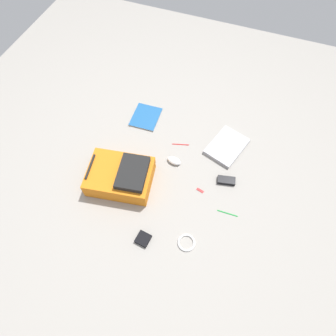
{
  "coord_description": "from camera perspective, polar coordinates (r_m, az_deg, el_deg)",
  "views": [
    {
      "loc": [
        -0.99,
        -0.41,
        1.91
      ],
      "look_at": [
        0.04,
        -0.03,
        0.02
      ],
      "focal_mm": 30.89,
      "sensor_mm": 36.0,
      "label": 1
    }
  ],
  "objects": [
    {
      "name": "cable_coil",
      "position": [
        1.98,
        3.65,
        -14.48
      ],
      "size": [
        0.12,
        0.12,
        0.01
      ],
      "primitive_type": "torus",
      "color": "silver",
      "rests_on": "ground_plane"
    },
    {
      "name": "computer_mouse",
      "position": [
        2.22,
        1.21,
        1.46
      ],
      "size": [
        0.08,
        0.12,
        0.04
      ],
      "primitive_type": "ellipsoid",
      "rotation": [
        0.0,
        0.0,
        -0.17
      ],
      "color": "silver",
      "rests_on": "ground_plane"
    },
    {
      "name": "laptop",
      "position": [
        2.34,
        11.5,
        4.22
      ],
      "size": [
        0.39,
        0.33,
        0.03
      ],
      "color": "#929296",
      "rests_on": "ground_plane"
    },
    {
      "name": "pen_blue",
      "position": [
        2.09,
        11.66,
        -8.71
      ],
      "size": [
        0.01,
        0.15,
        0.01
      ],
      "primitive_type": "cylinder",
      "rotation": [
        1.57,
        0.0,
        0.04
      ],
      "color": "#198C33",
      "rests_on": "ground_plane"
    },
    {
      "name": "backpack",
      "position": [
        2.11,
        -9.19,
        -1.58
      ],
      "size": [
        0.41,
        0.5,
        0.18
      ],
      "color": "orange",
      "rests_on": "ground_plane"
    },
    {
      "name": "ground_plane",
      "position": [
        2.19,
        -1.0,
        -0.9
      ],
      "size": [
        3.94,
        3.94,
        0.0
      ],
      "primitive_type": "plane",
      "color": "gray"
    },
    {
      "name": "book_blue",
      "position": [
        2.5,
        -4.4,
        10.02
      ],
      "size": [
        0.27,
        0.23,
        0.01
      ],
      "color": "silver",
      "rests_on": "ground_plane"
    },
    {
      "name": "usb_stick",
      "position": [
        2.13,
        6.37,
        -4.4
      ],
      "size": [
        0.03,
        0.06,
        0.01
      ],
      "primitive_type": "cube",
      "rotation": [
        0.0,
        0.0,
        -0.23
      ],
      "color": "#B21919",
      "rests_on": "ground_plane"
    },
    {
      "name": "earbud_pouch",
      "position": [
        1.98,
        -4.93,
        -13.76
      ],
      "size": [
        0.1,
        0.1,
        0.03
      ],
      "primitive_type": "cube",
      "rotation": [
        0.0,
        0.0,
        -0.12
      ],
      "color": "black",
      "rests_on": "ground_plane"
    },
    {
      "name": "pen_black",
      "position": [
        2.32,
        2.5,
        4.71
      ],
      "size": [
        0.05,
        0.13,
        0.01
      ],
      "primitive_type": "cylinder",
      "rotation": [
        1.57,
        0.0,
        0.28
      ],
      "color": "red",
      "rests_on": "ground_plane"
    },
    {
      "name": "power_brick",
      "position": [
        2.18,
        11.43,
        -2.42
      ],
      "size": [
        0.09,
        0.14,
        0.03
      ],
      "primitive_type": "cube",
      "rotation": [
        0.0,
        0.0,
        0.21
      ],
      "color": "black",
      "rests_on": "ground_plane"
    }
  ]
}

